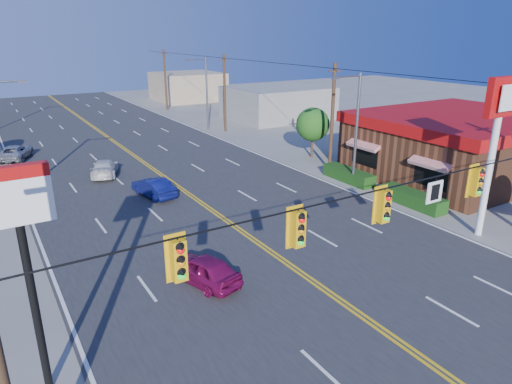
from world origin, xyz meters
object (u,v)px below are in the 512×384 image
car_white (105,168)px  signal_span (406,215)px  kfc (458,144)px  car_blue (154,188)px  car_silver (15,153)px  pizza_hut_sign (22,237)px  car_magenta (203,270)px  kfc_pylon (497,126)px

car_white → signal_span: bearing=117.9°
kfc → car_blue: bearing=161.9°
car_blue → car_silver: car_blue is taller
pizza_hut_sign → car_blue: pizza_hut_sign is taller
car_magenta → signal_span: bearing=102.4°
pizza_hut_sign → car_magenta: 8.78m
kfc → kfc_pylon: (-8.90, -8.00, 3.66)m
kfc_pylon → car_blue: 20.82m
kfc → car_magenta: (-24.09, -4.81, -1.73)m
kfc_pylon → pizza_hut_sign: (-22.00, 0.00, -0.86)m
car_magenta → car_silver: (-4.99, 27.60, -0.03)m
kfc → car_silver: kfc is taller
signal_span → kfc_pylon: (11.12, 4.00, 1.16)m
signal_span → car_silver: 36.20m
car_magenta → kfc: bearing=174.1°
kfc → car_silver: bearing=141.9°
kfc_pylon → car_silver: (-20.18, 30.79, -5.42)m
signal_span → car_silver: bearing=104.6°
kfc → pizza_hut_sign: pizza_hut_sign is taller
signal_span → car_blue: 19.76m
kfc → kfc_pylon: size_ratio=1.92×
car_silver → signal_span: bearing=126.5°
signal_span → car_white: size_ratio=5.64×
car_white → kfc_pylon: bearing=144.0°
kfc → car_magenta: 24.62m
kfc_pylon → car_white: bearing=124.1°
kfc_pylon → car_magenta: kfc_pylon is taller
kfc → pizza_hut_sign: bearing=-165.5°
pizza_hut_sign → car_blue: size_ratio=1.77×
car_blue → car_silver: size_ratio=0.86×
kfc → car_blue: size_ratio=4.21×
kfc → kfc_pylon: 12.52m
signal_span → kfc: signal_span is taller
car_blue → car_white: (-1.59, 6.57, -0.01)m
signal_span → car_magenta: bearing=119.5°
signal_span → car_white: (-3.64, 25.76, -4.26)m
car_magenta → car_blue: car_magenta is taller
kfc → car_silver: (-29.08, 22.79, -1.76)m
kfc → car_white: bearing=149.8°
car_blue → car_white: bearing=-86.7°
kfc_pylon → car_silver: kfc_pylon is taller
signal_span → pizza_hut_sign: 11.60m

